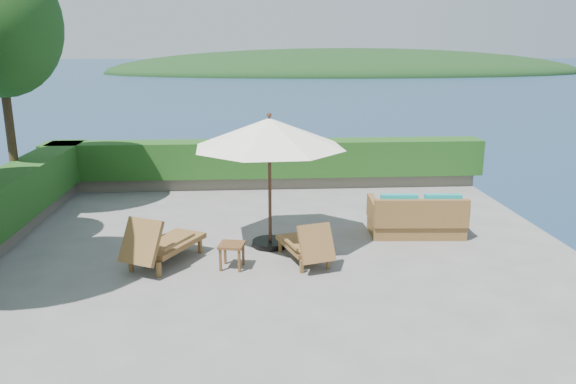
{
  "coord_description": "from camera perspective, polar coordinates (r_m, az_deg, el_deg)",
  "views": [
    {
      "loc": [
        -0.44,
        -10.14,
        3.97
      ],
      "look_at": [
        0.3,
        0.8,
        1.1
      ],
      "focal_mm": 35.0,
      "sensor_mm": 36.0,
      "label": 1
    }
  ],
  "objects": [
    {
      "name": "side_table",
      "position": [
        10.33,
        -5.74,
        -5.69
      ],
      "size": [
        0.52,
        0.52,
        0.47
      ],
      "rotation": [
        0.0,
        0.0,
        -0.2
      ],
      "color": "brown",
      "rests_on": "ground"
    },
    {
      "name": "foundation",
      "position": [
        11.55,
        -1.25,
        -13.88
      ],
      "size": [
        12.0,
        12.0,
        3.0
      ],
      "primitive_type": "cube",
      "color": "#4D463D",
      "rests_on": "ocean"
    },
    {
      "name": "offshore_island",
      "position": [
        152.44,
        5.88,
        11.98
      ],
      "size": [
        126.0,
        57.6,
        12.6
      ],
      "primitive_type": "ellipsoid",
      "color": "black",
      "rests_on": "ocean"
    },
    {
      "name": "ground",
      "position": [
        10.9,
        -1.3,
        -6.69
      ],
      "size": [
        12.0,
        12.0,
        0.0
      ],
      "primitive_type": "plane",
      "color": "gray",
      "rests_on": "ground"
    },
    {
      "name": "wicker_loveseat",
      "position": [
        12.37,
        12.93,
        -2.59
      ],
      "size": [
        2.06,
        1.14,
        0.98
      ],
      "rotation": [
        0.0,
        0.0,
        -0.06
      ],
      "color": "brown",
      "rests_on": "ground"
    },
    {
      "name": "planter_wall_far",
      "position": [
        16.19,
        -2.2,
        1.13
      ],
      "size": [
        12.0,
        0.6,
        0.36
      ],
      "primitive_type": "cube",
      "color": "#6A6255",
      "rests_on": "ground"
    },
    {
      "name": "patio_umbrella",
      "position": [
        10.95,
        -1.91,
        5.89
      ],
      "size": [
        3.87,
        3.87,
        2.72
      ],
      "rotation": [
        0.0,
        0.0,
        -0.33
      ],
      "color": "black",
      "rests_on": "ground"
    },
    {
      "name": "lounge_right",
      "position": [
        10.53,
        1.86,
        -5.34
      ],
      "size": [
        1.04,
        1.63,
        0.88
      ],
      "rotation": [
        0.0,
        0.0,
        0.29
      ],
      "color": "brown",
      "rests_on": "ground"
    },
    {
      "name": "lounge_left",
      "position": [
        10.67,
        -12.79,
        -5.1
      ],
      "size": [
        1.47,
        1.9,
        1.02
      ],
      "rotation": [
        0.0,
        0.0,
        -0.49
      ],
      "color": "brown",
      "rests_on": "ground"
    },
    {
      "name": "hedge_far",
      "position": [
        16.05,
        -2.23,
        3.45
      ],
      "size": [
        12.4,
        0.9,
        1.0
      ],
      "primitive_type": "cube",
      "color": "#1B3F12",
      "rests_on": "planter_wall_far"
    }
  ]
}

